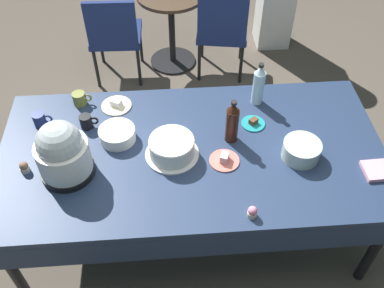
{
  "coord_description": "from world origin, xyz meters",
  "views": [
    {
      "loc": [
        -0.12,
        -1.66,
        2.57
      ],
      "look_at": [
        0.0,
        0.0,
        0.8
      ],
      "focal_mm": 40.62,
      "sensor_mm": 36.0,
      "label": 1
    }
  ],
  "objects_px": {
    "coffee_mug_olive": "(80,99)",
    "round_cafe_table": "(171,16)",
    "dessert_plate_cream": "(116,105)",
    "soda_bottle_water": "(259,85)",
    "maroon_chair_left": "(115,33)",
    "coffee_mug_black": "(87,122)",
    "slow_cooker": "(62,152)",
    "potluck_table": "(192,157)",
    "dessert_plate_coral": "(224,160)",
    "coffee_mug_navy": "(40,120)",
    "cupcake_vanilla": "(62,125)",
    "ceramic_snack_bowl": "(117,134)",
    "cupcake_cocoa": "(24,167)",
    "soda_bottle_cola": "(232,122)",
    "maroon_chair_right": "(222,28)",
    "glass_salad_bowl": "(301,150)",
    "dessert_plate_teal": "(253,123)",
    "frosted_layer_cake": "(172,148)",
    "cupcake_mint": "(252,212)"
  },
  "relations": [
    {
      "from": "coffee_mug_olive",
      "to": "round_cafe_table",
      "type": "relative_size",
      "value": 0.17
    },
    {
      "from": "dessert_plate_cream",
      "to": "soda_bottle_water",
      "type": "distance_m",
      "value": 0.89
    },
    {
      "from": "maroon_chair_left",
      "to": "round_cafe_table",
      "type": "distance_m",
      "value": 0.55
    },
    {
      "from": "dessert_plate_cream",
      "to": "coffee_mug_black",
      "type": "bearing_deg",
      "value": -133.02
    },
    {
      "from": "round_cafe_table",
      "to": "slow_cooker",
      "type": "bearing_deg",
      "value": -107.49
    },
    {
      "from": "potluck_table",
      "to": "dessert_plate_coral",
      "type": "distance_m",
      "value": 0.21
    },
    {
      "from": "coffee_mug_navy",
      "to": "maroon_chair_left",
      "type": "height_order",
      "value": "maroon_chair_left"
    },
    {
      "from": "cupcake_vanilla",
      "to": "maroon_chair_left",
      "type": "bearing_deg",
      "value": 81.94
    },
    {
      "from": "dessert_plate_coral",
      "to": "cupcake_vanilla",
      "type": "xyz_separation_m",
      "value": [
        -0.93,
        0.32,
        0.02
      ]
    },
    {
      "from": "ceramic_snack_bowl",
      "to": "cupcake_cocoa",
      "type": "distance_m",
      "value": 0.53
    },
    {
      "from": "cupcake_vanilla",
      "to": "coffee_mug_olive",
      "type": "xyz_separation_m",
      "value": [
        0.08,
        0.22,
        0.01
      ]
    },
    {
      "from": "cupcake_vanilla",
      "to": "coffee_mug_navy",
      "type": "bearing_deg",
      "value": 163.13
    },
    {
      "from": "soda_bottle_cola",
      "to": "round_cafe_table",
      "type": "xyz_separation_m",
      "value": [
        -0.28,
        1.81,
        -0.38
      ]
    },
    {
      "from": "maroon_chair_right",
      "to": "glass_salad_bowl",
      "type": "bearing_deg",
      "value": -83.08
    },
    {
      "from": "glass_salad_bowl",
      "to": "cupcake_cocoa",
      "type": "height_order",
      "value": "glass_salad_bowl"
    },
    {
      "from": "ceramic_snack_bowl",
      "to": "dessert_plate_teal",
      "type": "relative_size",
      "value": 1.47
    },
    {
      "from": "frosted_layer_cake",
      "to": "cupcake_vanilla",
      "type": "bearing_deg",
      "value": 158.4
    },
    {
      "from": "potluck_table",
      "to": "dessert_plate_cream",
      "type": "height_order",
      "value": "dessert_plate_cream"
    },
    {
      "from": "slow_cooker",
      "to": "dessert_plate_cream",
      "type": "height_order",
      "value": "slow_cooker"
    },
    {
      "from": "dessert_plate_cream",
      "to": "coffee_mug_olive",
      "type": "xyz_separation_m",
      "value": [
        -0.23,
        0.04,
        0.03
      ]
    },
    {
      "from": "dessert_plate_teal",
      "to": "coffee_mug_black",
      "type": "bearing_deg",
      "value": 177.22
    },
    {
      "from": "glass_salad_bowl",
      "to": "coffee_mug_olive",
      "type": "xyz_separation_m",
      "value": [
        -1.27,
        0.54,
        -0.01
      ]
    },
    {
      "from": "dessert_plate_teal",
      "to": "coffee_mug_black",
      "type": "distance_m",
      "value": 0.99
    },
    {
      "from": "frosted_layer_cake",
      "to": "coffee_mug_navy",
      "type": "distance_m",
      "value": 0.82
    },
    {
      "from": "dessert_plate_coral",
      "to": "coffee_mug_navy",
      "type": "distance_m",
      "value": 1.12
    },
    {
      "from": "potluck_table",
      "to": "frosted_layer_cake",
      "type": "height_order",
      "value": "frosted_layer_cake"
    },
    {
      "from": "frosted_layer_cake",
      "to": "coffee_mug_olive",
      "type": "distance_m",
      "value": 0.73
    },
    {
      "from": "dessert_plate_teal",
      "to": "coffee_mug_olive",
      "type": "xyz_separation_m",
      "value": [
        -1.05,
        0.26,
        0.03
      ]
    },
    {
      "from": "maroon_chair_left",
      "to": "cupcake_mint",
      "type": "bearing_deg",
      "value": -68.95
    },
    {
      "from": "cupcake_vanilla",
      "to": "coffee_mug_olive",
      "type": "bearing_deg",
      "value": 69.23
    },
    {
      "from": "ceramic_snack_bowl",
      "to": "soda_bottle_cola",
      "type": "relative_size",
      "value": 0.73
    },
    {
      "from": "glass_salad_bowl",
      "to": "dessert_plate_coral",
      "type": "xyz_separation_m",
      "value": [
        -0.43,
        -0.0,
        -0.04
      ]
    },
    {
      "from": "soda_bottle_water",
      "to": "coffee_mug_black",
      "type": "distance_m",
      "value": 1.06
    },
    {
      "from": "maroon_chair_right",
      "to": "ceramic_snack_bowl",
      "type": "bearing_deg",
      "value": -117.78
    },
    {
      "from": "dessert_plate_cream",
      "to": "maroon_chair_right",
      "type": "height_order",
      "value": "maroon_chair_right"
    },
    {
      "from": "ceramic_snack_bowl",
      "to": "soda_bottle_cola",
      "type": "xyz_separation_m",
      "value": [
        0.66,
        -0.05,
        0.09
      ]
    },
    {
      "from": "glass_salad_bowl",
      "to": "soda_bottle_water",
      "type": "relative_size",
      "value": 0.72
    },
    {
      "from": "frosted_layer_cake",
      "to": "coffee_mug_black",
      "type": "xyz_separation_m",
      "value": [
        -0.49,
        0.26,
        -0.01
      ]
    },
    {
      "from": "frosted_layer_cake",
      "to": "ceramic_snack_bowl",
      "type": "bearing_deg",
      "value": 154.63
    },
    {
      "from": "soda_bottle_cola",
      "to": "maroon_chair_right",
      "type": "xyz_separation_m",
      "value": [
        0.16,
        1.59,
        -0.39
      ]
    },
    {
      "from": "coffee_mug_olive",
      "to": "maroon_chair_right",
      "type": "bearing_deg",
      "value": 48.86
    },
    {
      "from": "dessert_plate_teal",
      "to": "soda_bottle_cola",
      "type": "relative_size",
      "value": 0.5
    },
    {
      "from": "cupcake_mint",
      "to": "ceramic_snack_bowl",
      "type": "bearing_deg",
      "value": 139.75
    },
    {
      "from": "cupcake_mint",
      "to": "dessert_plate_cream",
      "type": "bearing_deg",
      "value": 129.17
    },
    {
      "from": "coffee_mug_olive",
      "to": "round_cafe_table",
      "type": "height_order",
      "value": "coffee_mug_olive"
    },
    {
      "from": "coffee_mug_olive",
      "to": "glass_salad_bowl",
      "type": "bearing_deg",
      "value": -22.96
    },
    {
      "from": "ceramic_snack_bowl",
      "to": "dessert_plate_coral",
      "type": "height_order",
      "value": "ceramic_snack_bowl"
    },
    {
      "from": "cupcake_vanilla",
      "to": "cupcake_cocoa",
      "type": "relative_size",
      "value": 1.0
    },
    {
      "from": "dessert_plate_cream",
      "to": "soda_bottle_water",
      "type": "xyz_separation_m",
      "value": [
        0.88,
        -0.02,
        0.12
      ]
    },
    {
      "from": "dessert_plate_coral",
      "to": "soda_bottle_water",
      "type": "height_order",
      "value": "soda_bottle_water"
    }
  ]
}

